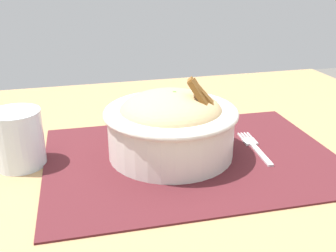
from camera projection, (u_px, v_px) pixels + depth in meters
table at (174, 194)px, 0.66m from camera, size 1.14×0.97×0.73m
placemat at (192, 157)px, 0.65m from camera, size 0.48×0.35×0.00m
bowl at (168, 124)px, 0.64m from camera, size 0.22×0.22×0.13m
fork at (254, 146)px, 0.68m from camera, size 0.03×0.13×0.00m
drinking_glass at (19, 142)px, 0.61m from camera, size 0.08×0.08×0.09m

